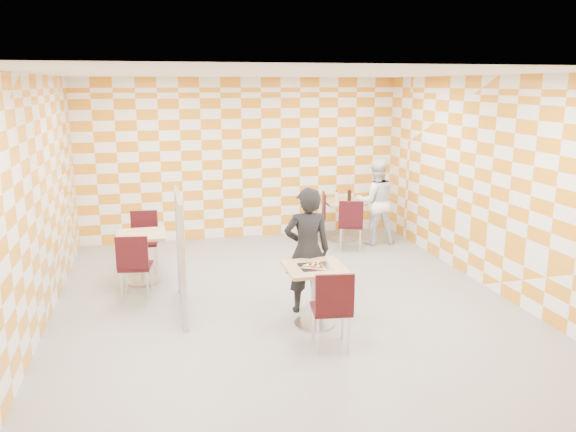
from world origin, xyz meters
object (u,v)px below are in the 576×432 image
at_px(man_white, 376,202).
at_px(soda_bottle, 349,195).
at_px(man_dark, 307,250).
at_px(main_table, 315,285).
at_px(chair_empty_near, 134,262).
at_px(chair_second_front, 351,221).
at_px(chair_empty_far, 144,235).
at_px(chair_second_side, 318,213).
at_px(empty_table, 142,249).
at_px(partition, 181,253).
at_px(second_table, 343,214).
at_px(chair_main_front, 333,304).
at_px(sport_bottle, 336,196).

distance_m(man_white, soda_bottle, 0.53).
height_order(man_dark, soda_bottle, man_dark).
bearing_deg(main_table, chair_empty_near, 147.84).
bearing_deg(chair_empty_near, man_dark, -22.38).
xyz_separation_m(man_white, soda_bottle, (-0.38, 0.36, 0.07)).
height_order(chair_second_front, chair_empty_far, same).
distance_m(chair_second_side, man_white, 1.08).
height_order(empty_table, partition, partition).
bearing_deg(chair_empty_far, chair_empty_near, -95.02).
distance_m(empty_table, chair_second_side, 3.50).
relative_size(chair_empty_far, soda_bottle, 4.02).
relative_size(second_table, chair_second_side, 0.81).
relative_size(chair_main_front, soda_bottle, 4.02).
bearing_deg(empty_table, chair_main_front, -53.39).
distance_m(main_table, chair_second_front, 3.19).
relative_size(chair_empty_near, sport_bottle, 4.62).
xyz_separation_m(main_table, chair_empty_near, (-2.14, 1.35, 0.04)).
xyz_separation_m(man_dark, soda_bottle, (1.68, 3.14, 0.04)).
distance_m(chair_second_front, man_white, 0.78).
xyz_separation_m(second_table, empty_table, (-3.64, -1.52, 0.00)).
distance_m(chair_main_front, chair_empty_far, 3.96).
height_order(chair_second_side, sport_bottle, sport_bottle).
xyz_separation_m(chair_second_side, sport_bottle, (0.38, 0.09, 0.29)).
distance_m(empty_table, soda_bottle, 4.08).
bearing_deg(chair_main_front, soda_bottle, 68.31).
relative_size(second_table, chair_main_front, 0.81).
bearing_deg(chair_main_front, second_table, 69.58).
height_order(second_table, chair_second_front, chair_second_front).
distance_m(man_dark, man_white, 3.46).
relative_size(second_table, chair_empty_near, 0.81).
relative_size(chair_main_front, chair_empty_near, 1.00).
xyz_separation_m(chair_main_front, chair_second_front, (1.47, 3.54, 0.00)).
bearing_deg(empty_table, chair_second_front, 12.42).
relative_size(second_table, man_white, 0.48).
height_order(chair_empty_far, soda_bottle, soda_bottle).
relative_size(chair_empty_near, man_white, 0.59).
xyz_separation_m(man_white, sport_bottle, (-0.61, 0.43, 0.05)).
distance_m(chair_empty_near, chair_empty_far, 1.37).
xyz_separation_m(chair_empty_near, sport_bottle, (3.62, 2.32, 0.29)).
relative_size(main_table, man_white, 0.48).
distance_m(chair_second_side, soda_bottle, 0.68).
bearing_deg(chair_main_front, chair_empty_near, 136.22).
relative_size(chair_second_side, partition, 0.60).
bearing_deg(chair_empty_far, chair_second_side, 15.61).
bearing_deg(man_dark, sport_bottle, -108.56).
height_order(chair_empty_near, chair_empty_far, same).
bearing_deg(man_dark, man_white, -120.81).
bearing_deg(soda_bottle, empty_table, -157.74).
xyz_separation_m(empty_table, chair_empty_far, (0.03, 0.65, 0.04)).
bearing_deg(sport_bottle, second_table, -37.87).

